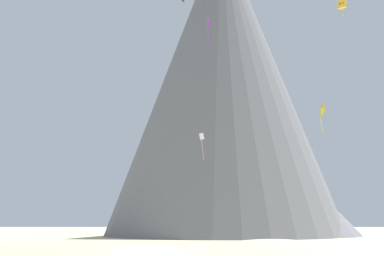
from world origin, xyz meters
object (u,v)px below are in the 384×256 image
Objects in this scene: bush_low_patch at (214,248)px; rock_massif at (232,102)px; kite_yellow_mid at (322,110)px; bush_far_left at (26,256)px; kite_gold_high at (342,4)px; kite_white_mid at (202,141)px; kite_violet_high at (208,26)px.

rock_massif reaches higher than bush_low_patch.
kite_yellow_mid is at bearing -73.28° from rock_massif.
bush_far_left is 46.54m from kite_yellow_mid.
kite_gold_high is 36.43m from kite_white_mid.
kite_yellow_mid is at bearing 35.57° from kite_white_mid.
kite_gold_high is (39.30, 40.74, 39.51)m from bush_far_left.
kite_gold_high reaches higher than bush_far_left.
bush_far_left is at bearing -72.90° from kite_gold_high.
rock_massif is at bearing -171.86° from kite_yellow_mid.
bush_low_patch is 26.96m from kite_white_mid.
kite_yellow_mid is (32.00, 28.38, 18.34)m from bush_far_left.
bush_low_patch is (15.92, 7.87, 0.18)m from bush_far_left.
kite_white_mid is (-6.65, -31.94, -13.09)m from rock_massif.
kite_gold_high is at bearing 140.87° from kite_yellow_mid.
bush_far_left is 69.03m from kite_gold_high.
kite_white_mid is (-0.91, 23.01, 14.04)m from bush_low_patch.
kite_gold_high reaches higher than kite_white_mid.
bush_low_patch is 56.34m from kite_gold_high.
kite_white_mid reaches higher than bush_low_patch.
rock_massif reaches higher than kite_violet_high.
kite_yellow_mid is 20.20m from kite_violet_high.
kite_gold_high reaches higher than kite_yellow_mid.
bush_far_left is at bearing 173.90° from kite_violet_high.
kite_yellow_mid is (10.35, -34.43, -8.97)m from rock_massif.
bush_far_left is 0.52× the size of kite_white_mid.
kite_violet_high is at bearing 59.57° from bush_far_left.
bush_low_patch is at bearing -95.96° from rock_massif.
kite_white_mid is (-24.29, -9.87, -25.30)m from kite_gold_high.
kite_violet_high is at bearing -88.67° from kite_gold_high.
kite_yellow_mid is at bearing 51.90° from bush_low_patch.
rock_massif is 16.12× the size of kite_white_mid.
bush_low_patch is at bearing 26.30° from bush_far_left.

